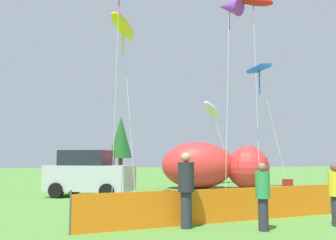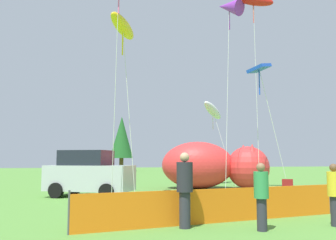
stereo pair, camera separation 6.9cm
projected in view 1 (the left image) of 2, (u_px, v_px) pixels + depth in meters
The scene contains 14 objects.
ground_plane at pixel (222, 205), 14.06m from camera, with size 120.00×120.00×0.00m, color #548C38.
parked_car at pixel (89, 174), 16.99m from camera, with size 4.21×3.24×2.10m.
folding_chair at pixel (288, 187), 15.64m from camera, with size 0.62×0.62×0.88m.
inflatable_cat at pixel (212, 167), 21.62m from camera, with size 6.36×3.91×2.70m.
safety_fence at pixel (221, 205), 10.15m from camera, with size 7.94×1.64×1.00m.
spectator_in_yellow_shirt at pixel (263, 194), 9.02m from camera, with size 0.35×0.35×1.62m.
spectator_in_black_shirt at pixel (186, 187), 9.38m from camera, with size 0.41×0.41×1.88m.
spectator_in_grey_shirt at pixel (336, 192), 9.65m from camera, with size 0.35×0.35×1.59m.
kite_blue_box at pixel (259, 70), 18.15m from camera, with size 2.02×1.24×6.35m.
kite_red_lizard at pixel (253, 1), 20.43m from camera, with size 2.29×1.52×10.94m.
kite_purple_delta at pixel (229, 7), 20.88m from camera, with size 1.78×2.30×10.82m.
kite_white_ghost at pixel (212, 111), 25.30m from camera, with size 2.38×2.61×5.71m.
kite_yellow_hero at pixel (123, 27), 16.71m from camera, with size 1.74×2.83×8.01m.
horizon_tree_east at pixel (121, 137), 51.73m from camera, with size 3.17×3.17×7.57m.
Camera 1 is at (-5.17, -13.51, 1.72)m, focal length 40.00 mm.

